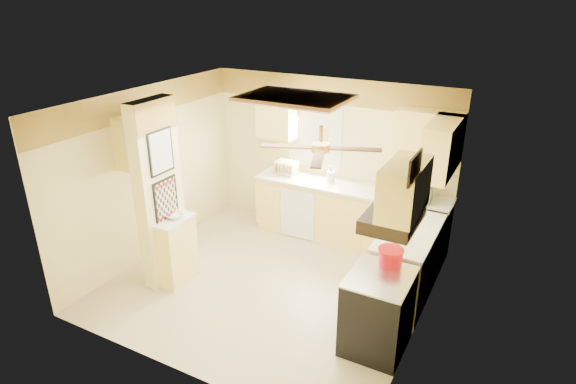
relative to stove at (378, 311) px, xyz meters
The scene contains 34 objects.
floor 1.82m from the stove, 161.77° to the left, with size 4.00×4.00×0.00m, color tan.
ceiling 2.69m from the stove, 161.77° to the left, with size 4.00×4.00×0.00m, color white.
wall_back 3.07m from the stove, 124.28° to the left, with size 4.00×4.00×0.00m, color #E7D88D.
wall_front 2.29m from the stove, 141.04° to the right, with size 4.00×4.00×0.00m, color #E7D88D.
wall_left 3.79m from the stove, behind, with size 3.80×3.80×0.00m, color #E7D88D.
wall_right 1.02m from the stove, 59.02° to the left, with size 3.80×3.80×0.00m, color #E7D88D.
wallpaper_border 3.48m from the stove, 124.50° to the left, with size 4.00×0.02×0.40m, color gold.
partition_column 3.12m from the stove, behind, with size 0.20×0.70×2.50m, color #E7D88D.
partition_ledge 2.80m from the stove, behind, with size 0.25×0.55×0.90m, color #FFDF6E.
ledge_top 2.84m from the stove, behind, with size 0.28×0.58×0.04m, color white.
lower_cabinets_back 2.45m from the stove, 118.55° to the left, with size 3.00×0.60×0.90m, color #FFDF6E.
lower_cabinets_right 1.15m from the stove, 88.49° to the left, with size 0.60×1.40×0.90m, color #FFDF6E.
countertop_back 2.48m from the stove, 118.66° to the left, with size 3.04×0.64×0.04m, color white.
countertop_right 1.24m from the stove, 88.99° to the left, with size 0.64×1.44×0.04m, color white.
dishwasher_panel 2.66m from the stove, 136.25° to the left, with size 0.58×0.02×0.80m, color white.
window 3.29m from the stove, 128.23° to the left, with size 0.92×0.02×1.02m.
upper_cab_back_left 3.67m from the stove, 137.92° to the left, with size 0.60×0.35×0.70m, color #FFDF6E.
upper_cab_back_right 2.67m from the stove, 93.01° to the left, with size 0.90×0.35×0.70m, color #FFDF6E.
upper_cab_right 2.28m from the stove, 85.07° to the left, with size 0.35×1.00×0.70m, color #FFDF6E.
upper_cab_left_wall 3.77m from the stove, behind, with size 0.35×0.75×0.70m, color #FFDF6E.
upper_cab_over_stove 1.50m from the stove, ahead, with size 0.35×0.76×0.52m, color #FFDF6E.
stove is the anchor object (origin of this frame).
range_hood 1.16m from the stove, ahead, with size 0.50×0.76×0.14m, color black.
poster_menu 3.22m from the stove, behind, with size 0.02×0.42×0.57m.
poster_nashville 3.00m from the stove, behind, with size 0.02×0.42×0.57m.
ceiling_light_panel 2.75m from the stove, 146.22° to the left, with size 1.35×0.95×0.06m.
ceiling_fan 1.95m from the stove, 167.38° to the right, with size 1.15×1.15×0.26m.
vent_grate 1.90m from the stove, 48.45° to the right, with size 0.02×0.40×0.25m, color black.
microwave 2.21m from the stove, 95.30° to the left, with size 0.49×0.33×0.27m, color white.
bowl 2.88m from the stove, behind, with size 0.25×0.25×0.06m, color white.
dutch_oven 0.62m from the stove, 87.04° to the left, with size 0.29×0.29×0.19m.
kettle 1.03m from the stove, 91.71° to the left, with size 0.13×0.13×0.21m.
dish_rack 3.22m from the stove, 136.55° to the left, with size 0.39×0.31×0.21m.
utensil_crock 2.74m from the stove, 124.60° to the left, with size 0.13×0.13×0.25m.
Camera 1 is at (2.84, -4.85, 3.72)m, focal length 30.00 mm.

